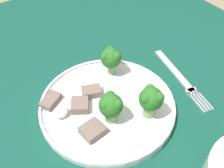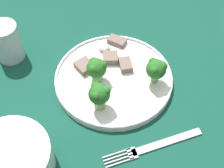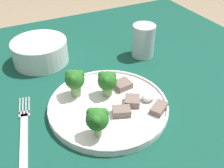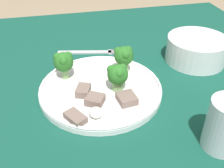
# 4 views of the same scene
# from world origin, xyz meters

# --- Properties ---
(table) EXTENTS (1.07, 1.11, 0.77)m
(table) POSITION_xyz_m (0.00, 0.00, 0.67)
(table) COLOR #114738
(table) RESTS_ON ground_plane
(dinner_plate) EXTENTS (0.27, 0.27, 0.02)m
(dinner_plate) POSITION_xyz_m (-0.03, -0.00, 0.78)
(dinner_plate) COLOR white
(dinner_plate) RESTS_ON table
(fork) EXTENTS (0.06, 0.21, 0.00)m
(fork) POSITION_xyz_m (-0.21, 0.02, 0.77)
(fork) COLOR #B2B2B7
(fork) RESTS_ON table
(broccoli_floret_near_rim_left) EXTENTS (0.05, 0.04, 0.06)m
(broccoli_floret_near_rim_left) POSITION_xyz_m (-0.08, -0.07, 0.83)
(broccoli_floret_near_rim_left) COLOR #7FA866
(broccoli_floret_near_rim_left) RESTS_ON dinner_plate
(broccoli_floret_center_left) EXTENTS (0.05, 0.04, 0.06)m
(broccoli_floret_center_left) POSITION_xyz_m (-0.01, 0.03, 0.82)
(broccoli_floret_center_left) COLOR #7FA866
(broccoli_floret_center_left) RESTS_ON dinner_plate
(broccoli_floret_back_left) EXTENTS (0.05, 0.04, 0.07)m
(broccoli_floret_back_left) POSITION_xyz_m (-0.08, 0.06, 0.82)
(broccoli_floret_back_left) COLOR #7FA866
(broccoli_floret_back_left) RESTS_ON dinner_plate
(meat_slice_front_slice) EXTENTS (0.05, 0.05, 0.02)m
(meat_slice_front_slice) POSITION_xyz_m (0.02, -0.02, 0.79)
(meat_slice_front_slice) COLOR #756056
(meat_slice_front_slice) RESTS_ON dinner_plate
(meat_slice_middle_slice) EXTENTS (0.04, 0.04, 0.02)m
(meat_slice_middle_slice) POSITION_xyz_m (0.03, 0.04, 0.79)
(meat_slice_middle_slice) COLOR #756056
(meat_slice_middle_slice) RESTS_ON dinner_plate
(meat_slice_rear_slice) EXTENTS (0.04, 0.04, 0.02)m
(meat_slice_rear_slice) POSITION_xyz_m (-0.01, -0.04, 0.79)
(meat_slice_rear_slice) COLOR #756056
(meat_slice_rear_slice) RESTS_ON dinner_plate
(meat_slice_edge_slice) EXTENTS (0.05, 0.04, 0.01)m
(meat_slice_edge_slice) POSITION_xyz_m (0.06, -0.06, 0.79)
(meat_slice_edge_slice) COLOR #756056
(meat_slice_edge_slice) RESTS_ON dinner_plate
(sauce_dollop) EXTENTS (0.03, 0.03, 0.02)m
(sauce_dollop) POSITION_xyz_m (0.06, -0.03, 0.79)
(sauce_dollop) COLOR silver
(sauce_dollop) RESTS_ON dinner_plate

